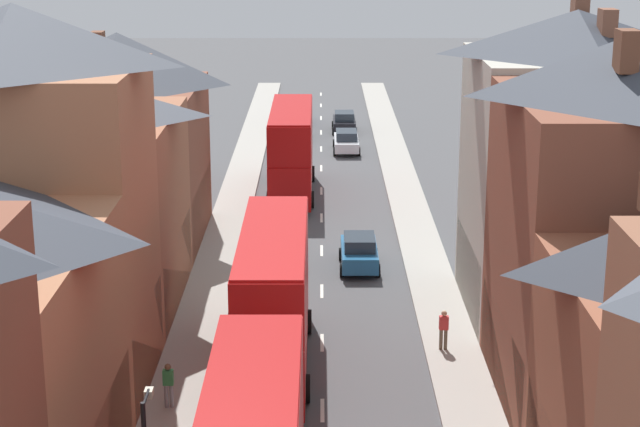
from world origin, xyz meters
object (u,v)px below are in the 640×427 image
Objects in this scene: car_near_silver at (300,129)px; car_mid_white at (349,141)px; car_parked_right_a at (362,252)px; pedestrian_mid_right at (171,383)px; car_parked_left_a at (347,122)px; pedestrian_far_left at (446,328)px; double_decker_bus_lead at (276,297)px; double_decker_bus_mid_street at (294,149)px; car_mid_black at (302,113)px.

car_near_silver is 0.96× the size of car_mid_white.
car_parked_right_a is 2.51× the size of pedestrian_mid_right.
car_parked_left_a is 43.30m from pedestrian_far_left.
car_mid_white is 41.68m from pedestrian_mid_right.
car_near_silver is at bearing 89.99° from double_decker_bus_lead.
double_decker_bus_mid_street is at bearing -100.71° from car_parked_left_a.
pedestrian_far_left reaches higher than car_parked_right_a.
car_near_silver is at bearing 99.17° from pedestrian_far_left.
car_parked_left_a is 4.93m from car_mid_black.
car_parked_right_a reaches higher than car_near_silver.
car_mid_white is (3.60, -10.52, -0.05)m from car_mid_black.
double_decker_bus_lead is 6.71× the size of pedestrian_mid_right.
car_parked_left_a is at bearing 81.65° from pedestrian_mid_right.
double_decker_bus_mid_street reaches higher than pedestrian_mid_right.
car_parked_right_a is at bearing -90.00° from car_parked_left_a.
pedestrian_far_left reaches higher than car_mid_white.
double_decker_bus_lead is at bearing -107.40° from car_parked_right_a.
car_near_silver is 4.58m from car_parked_left_a.
pedestrian_far_left reaches higher than car_near_silver.
car_near_silver is (0.01, 41.69, -2.00)m from double_decker_bus_lead.
double_decker_bus_mid_street is at bearing -90.03° from car_near_silver.
car_near_silver is 5.62m from car_mid_white.
car_mid_black is at bearing 108.90° from car_mid_white.
double_decker_bus_mid_street is at bearing 83.21° from pedestrian_mid_right.
car_parked_right_a is at bearing -90.00° from car_mid_white.
car_parked_right_a is (3.61, -13.92, -1.98)m from double_decker_bus_mid_street.
double_decker_bus_lead and double_decker_bus_mid_street have the same top height.
car_mid_black is at bearing 89.99° from double_decker_bus_lead.
car_parked_left_a is at bearing 38.17° from car_near_silver.
double_decker_bus_mid_street is 19.52m from car_parked_left_a.
car_mid_white is at bearing 84.48° from double_decker_bus_lead.
pedestrian_mid_right is 1.00× the size of pedestrian_far_left.
car_parked_right_a is (3.61, 11.52, -1.98)m from double_decker_bus_lead.
double_decker_bus_mid_street reaches higher than car_parked_left_a.
car_near_silver is 6.20m from car_mid_black.
car_mid_black is (0.01, 22.45, -1.97)m from double_decker_bus_mid_street.
car_mid_white is at bearing -50.17° from car_near_silver.
car_near_silver is at bearing 89.97° from double_decker_bus_mid_street.
double_decker_bus_mid_street is 6.71× the size of pedestrian_far_left.
double_decker_bus_mid_street is 2.69× the size of car_parked_left_a.
car_mid_black is 47.02m from pedestrian_far_left.
pedestrian_far_left is at bearing 26.69° from pedestrian_mid_right.
double_decker_bus_mid_street is 14.52m from car_parked_right_a.
car_mid_white is (0.00, -7.15, -0.01)m from car_parked_left_a.
car_parked_left_a is 2.50× the size of pedestrian_far_left.
car_parked_left_a is 2.50× the size of pedestrian_mid_right.
pedestrian_far_left is at bearing 11.46° from double_decker_bus_lead.
car_parked_left_a is 7.15m from car_mid_white.
car_mid_black is at bearing 95.65° from car_parked_right_a.
car_near_silver is 2.59× the size of pedestrian_mid_right.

